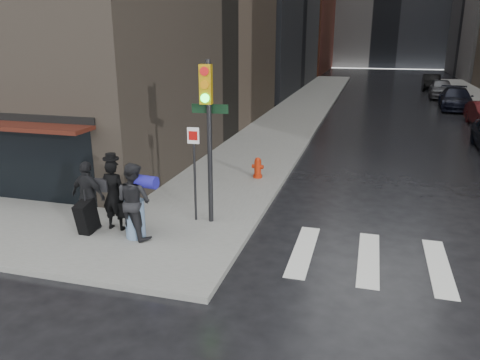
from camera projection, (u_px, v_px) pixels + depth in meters
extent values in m
plane|color=black|center=(159.00, 251.00, 11.80)|extent=(140.00, 140.00, 0.00)
cube|color=slate|center=(307.00, 104.00, 36.60)|extent=(4.00, 50.00, 0.15)
cube|color=silver|center=(303.00, 250.00, 11.81)|extent=(0.50, 3.00, 0.01)
cube|color=silver|center=(369.00, 258.00, 11.40)|extent=(0.50, 3.00, 0.01)
cube|color=silver|center=(439.00, 267.00, 10.99)|extent=(0.50, 3.00, 0.01)
imported|color=black|center=(114.00, 195.00, 12.49)|extent=(0.72, 0.48, 1.96)
cylinder|color=black|center=(111.00, 159.00, 12.19)|extent=(0.42, 0.42, 0.05)
cylinder|color=black|center=(111.00, 156.00, 12.18)|extent=(0.26, 0.26, 0.16)
cube|color=black|center=(101.00, 185.00, 12.44)|extent=(0.42, 0.13, 0.34)
cube|color=black|center=(87.00, 217.00, 12.38)|extent=(0.33, 0.76, 0.99)
cylinder|color=black|center=(85.00, 198.00, 12.23)|extent=(0.04, 0.04, 0.46)
imported|color=black|center=(134.00, 201.00, 11.96)|extent=(1.15, 1.01, 2.01)
cube|color=black|center=(127.00, 210.00, 12.48)|extent=(0.67, 0.48, 0.37)
cylinder|color=navy|center=(146.00, 182.00, 11.73)|extent=(0.64, 0.39, 0.32)
imported|color=black|center=(89.00, 196.00, 12.48)|extent=(1.19, 0.69, 1.90)
cylinder|color=black|center=(210.00, 144.00, 12.65)|extent=(0.13, 0.13, 4.47)
cube|color=#C3910D|center=(206.00, 84.00, 11.94)|extent=(0.33, 0.22, 1.01)
cylinder|color=red|center=(204.00, 71.00, 11.73)|extent=(0.23, 0.07, 0.22)
cylinder|color=orange|center=(205.00, 85.00, 11.83)|extent=(0.23, 0.07, 0.22)
cylinder|color=#19E533|center=(205.00, 98.00, 11.93)|extent=(0.23, 0.07, 0.22)
cylinder|color=black|center=(195.00, 175.00, 13.00)|extent=(0.07, 0.07, 2.68)
cube|color=white|center=(193.00, 136.00, 12.64)|extent=(0.34, 0.04, 0.45)
cube|color=black|center=(210.00, 109.00, 12.44)|extent=(1.01, 0.10, 0.25)
cylinder|color=#A7240A|center=(258.00, 176.00, 17.34)|extent=(0.34, 0.34, 0.11)
cylinder|color=#A7240A|center=(258.00, 169.00, 17.26)|extent=(0.25, 0.25, 0.63)
sphere|color=#A7240A|center=(258.00, 160.00, 17.16)|extent=(0.23, 0.23, 0.23)
cylinder|color=#A7240A|center=(258.00, 167.00, 17.23)|extent=(0.43, 0.19, 0.15)
imported|color=black|center=(456.00, 99.00, 34.04)|extent=(2.44, 5.41, 1.54)
imported|color=#505055|center=(441.00, 89.00, 40.21)|extent=(2.17, 4.81, 1.60)
imported|color=black|center=(431.00, 82.00, 46.39)|extent=(1.77, 4.60, 1.50)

